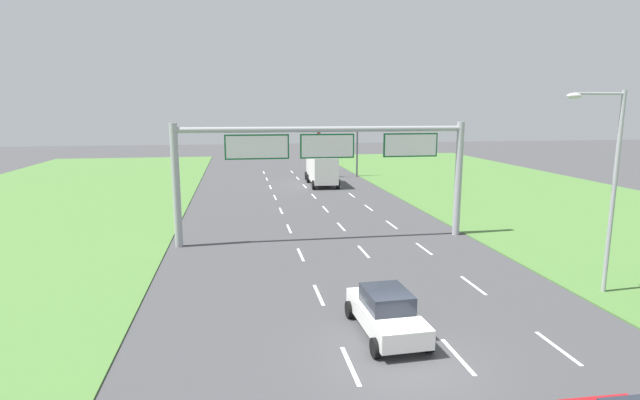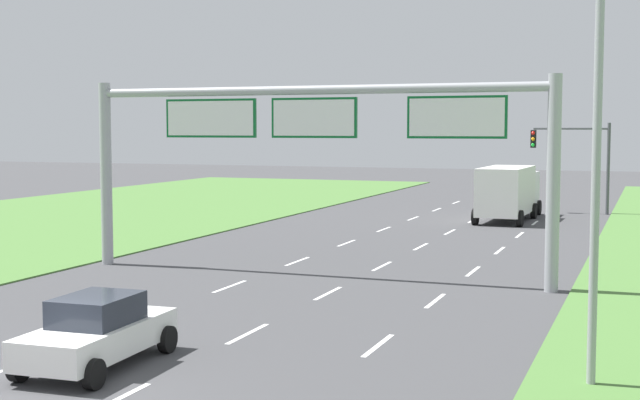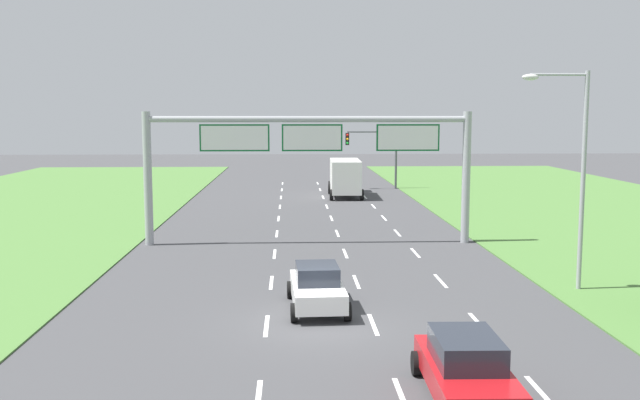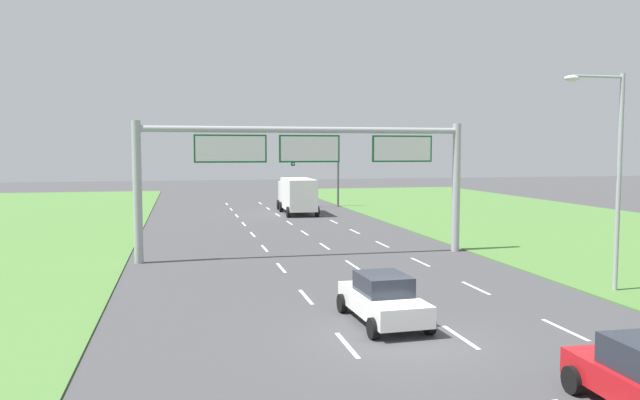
# 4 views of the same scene
# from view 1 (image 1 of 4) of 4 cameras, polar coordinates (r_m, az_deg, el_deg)

# --- Properties ---
(ground_plane) EXTENTS (200.00, 200.00, 0.00)m
(ground_plane) POSITION_cam_1_polar(r_m,az_deg,el_deg) (16.57, 9.69, -17.67)
(ground_plane) COLOR #424244
(lane_dashes_inner_left) EXTENTS (0.14, 68.40, 0.01)m
(lane_dashes_inner_left) POSITION_cam_1_polar(r_m,az_deg,el_deg) (29.97, -2.96, -4.63)
(lane_dashes_inner_left) COLOR white
(lane_dashes_inner_left) RESTS_ON ground_plane
(lane_dashes_inner_right) EXTENTS (0.14, 68.40, 0.01)m
(lane_dashes_inner_right) POSITION_cam_1_polar(r_m,az_deg,el_deg) (30.55, 3.60, -4.35)
(lane_dashes_inner_right) COLOR white
(lane_dashes_inner_right) RESTS_ON ground_plane
(lane_dashes_slip) EXTENTS (0.14, 68.40, 0.01)m
(lane_dashes_slip) POSITION_cam_1_polar(r_m,az_deg,el_deg) (31.51, 9.82, -4.03)
(lane_dashes_slip) COLOR white
(lane_dashes_slip) RESTS_ON ground_plane
(car_lead_silver) EXTENTS (2.16, 4.30, 1.59)m
(car_lead_silver) POSITION_cam_1_polar(r_m,az_deg,el_deg) (17.93, 7.59, -12.59)
(car_lead_silver) COLOR white
(car_lead_silver) RESTS_ON ground_plane
(box_truck) EXTENTS (2.85, 8.26, 3.09)m
(box_truck) POSITION_cam_1_polar(r_m,az_deg,el_deg) (51.89, 0.14, 3.64)
(box_truck) COLOR silver
(box_truck) RESTS_ON ground_plane
(sign_gantry) EXTENTS (17.24, 0.44, 7.00)m
(sign_gantry) POSITION_cam_1_polar(r_m,az_deg,el_deg) (29.13, 0.67, 4.89)
(sign_gantry) COLOR #9EA0A5
(sign_gantry) RESTS_ON ground_plane
(traffic_light_mast) EXTENTS (4.76, 0.49, 5.60)m
(traffic_light_mast) POSITION_cam_1_polar(r_m,az_deg,el_deg) (57.59, 2.39, 6.48)
(traffic_light_mast) COLOR #47494F
(traffic_light_mast) RESTS_ON ground_plane
(street_lamp) EXTENTS (2.61, 0.32, 8.50)m
(street_lamp) POSITION_cam_1_polar(r_m,az_deg,el_deg) (23.56, 29.99, 2.46)
(street_lamp) COLOR #9EA0A5
(street_lamp) RESTS_ON ground_plane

